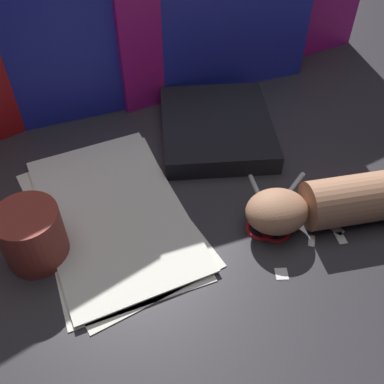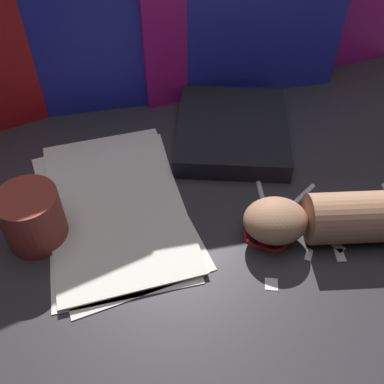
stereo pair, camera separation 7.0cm
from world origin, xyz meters
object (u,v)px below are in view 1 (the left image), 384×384
mug (32,235)px  scissors (270,213)px  paper_stack (113,215)px  book_closed (216,127)px  hand_forearm (338,202)px

mug → scissors: bearing=-14.3°
paper_stack → mug: mug is taller
book_closed → scissors: bearing=-95.6°
book_closed → hand_forearm: size_ratio=1.02×
scissors → hand_forearm: hand_forearm is taller
hand_forearm → mug: bearing=162.2°
hand_forearm → mug: (-0.45, 0.14, 0.01)m
book_closed → mug: mug is taller
paper_stack → hand_forearm: 0.37m
scissors → hand_forearm: 0.11m
book_closed → mug: 0.41m
book_closed → hand_forearm: hand_forearm is taller
book_closed → mug: (-0.38, -0.13, 0.03)m
scissors → mug: mug is taller
paper_stack → scissors: (0.23, -0.11, -0.00)m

